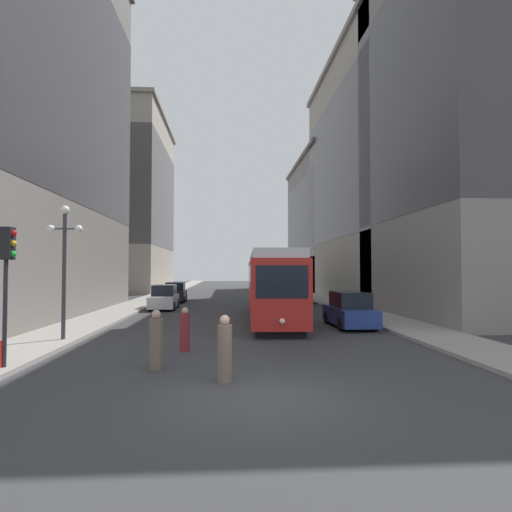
{
  "coord_description": "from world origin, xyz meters",
  "views": [
    {
      "loc": [
        -0.81,
        -9.71,
        2.95
      ],
      "look_at": [
        0.54,
        9.79,
        3.59
      ],
      "focal_mm": 29.37,
      "sensor_mm": 36.0,
      "label": 1
    }
  ],
  "objects_px": {
    "streetcar": "(272,284)",
    "transit_bus": "(285,280)",
    "parked_car_left_mid": "(175,293)",
    "lamp_post_left_near": "(64,251)",
    "parked_car_left_near": "(164,298)",
    "pedestrian_crossing_near": "(225,351)",
    "parked_car_right_far": "(350,311)",
    "traffic_light_near_left": "(7,259)",
    "pedestrian_crossing_far": "(156,342)",
    "pedestrian_on_sidewalk": "(185,331)"
  },
  "relations": [
    {
      "from": "parked_car_left_mid",
      "to": "lamp_post_left_near",
      "type": "xyz_separation_m",
      "value": [
        -1.9,
        -21.19,
        2.87
      ]
    },
    {
      "from": "streetcar",
      "to": "pedestrian_crossing_near",
      "type": "xyz_separation_m",
      "value": [
        -2.68,
        -13.35,
        -1.28
      ]
    },
    {
      "from": "traffic_light_near_left",
      "to": "lamp_post_left_near",
      "type": "distance_m",
      "value": 4.9
    },
    {
      "from": "parked_car_left_near",
      "to": "pedestrian_crossing_near",
      "type": "distance_m",
      "value": 21.28
    },
    {
      "from": "pedestrian_crossing_near",
      "to": "traffic_light_near_left",
      "type": "relative_size",
      "value": 0.44
    },
    {
      "from": "traffic_light_near_left",
      "to": "lamp_post_left_near",
      "type": "height_order",
      "value": "lamp_post_left_near"
    },
    {
      "from": "transit_bus",
      "to": "parked_car_left_near",
      "type": "relative_size",
      "value": 2.45
    },
    {
      "from": "transit_bus",
      "to": "parked_car_left_mid",
      "type": "bearing_deg",
      "value": -176.88
    },
    {
      "from": "streetcar",
      "to": "transit_bus",
      "type": "xyz_separation_m",
      "value": [
        2.92,
        15.08,
        -0.15
      ]
    },
    {
      "from": "pedestrian_crossing_far",
      "to": "traffic_light_near_left",
      "type": "relative_size",
      "value": 0.43
    },
    {
      "from": "parked_car_left_near",
      "to": "parked_car_left_mid",
      "type": "distance_m",
      "value": 6.79
    },
    {
      "from": "parked_car_left_near",
      "to": "pedestrian_crossing_far",
      "type": "xyz_separation_m",
      "value": [
        2.6,
        -19.2,
        -0.03
      ]
    },
    {
      "from": "pedestrian_on_sidewalk",
      "to": "parked_car_right_far",
      "type": "bearing_deg",
      "value": -5.4
    },
    {
      "from": "pedestrian_crossing_near",
      "to": "lamp_post_left_near",
      "type": "distance_m",
      "value": 9.57
    },
    {
      "from": "pedestrian_on_sidewalk",
      "to": "pedestrian_crossing_far",
      "type": "bearing_deg",
      "value": -143.94
    },
    {
      "from": "streetcar",
      "to": "transit_bus",
      "type": "height_order",
      "value": "streetcar"
    },
    {
      "from": "parked_car_right_far",
      "to": "lamp_post_left_near",
      "type": "height_order",
      "value": "lamp_post_left_near"
    },
    {
      "from": "parked_car_left_near",
      "to": "parked_car_left_mid",
      "type": "height_order",
      "value": "same"
    },
    {
      "from": "transit_bus",
      "to": "pedestrian_crossing_far",
      "type": "bearing_deg",
      "value": -107.63
    },
    {
      "from": "lamp_post_left_near",
      "to": "pedestrian_crossing_near",
      "type": "bearing_deg",
      "value": -44.23
    },
    {
      "from": "parked_car_left_mid",
      "to": "lamp_post_left_near",
      "type": "relative_size",
      "value": 0.79
    },
    {
      "from": "transit_bus",
      "to": "traffic_light_near_left",
      "type": "relative_size",
      "value": 2.85
    },
    {
      "from": "pedestrian_crossing_near",
      "to": "parked_car_left_near",
      "type": "bearing_deg",
      "value": 156.09
    },
    {
      "from": "streetcar",
      "to": "pedestrian_crossing_far",
      "type": "relative_size",
      "value": 8.16
    },
    {
      "from": "transit_bus",
      "to": "parked_car_right_far",
      "type": "bearing_deg",
      "value": -89.33
    },
    {
      "from": "streetcar",
      "to": "parked_car_right_far",
      "type": "height_order",
      "value": "streetcar"
    },
    {
      "from": "pedestrian_crossing_far",
      "to": "parked_car_right_far",
      "type": "bearing_deg",
      "value": 173.84
    },
    {
      "from": "streetcar",
      "to": "traffic_light_near_left",
      "type": "height_order",
      "value": "traffic_light_near_left"
    },
    {
      "from": "lamp_post_left_near",
      "to": "streetcar",
      "type": "bearing_deg",
      "value": 37.15
    },
    {
      "from": "parked_car_left_mid",
      "to": "pedestrian_on_sidewalk",
      "type": "height_order",
      "value": "parked_car_left_mid"
    },
    {
      "from": "parked_car_left_near",
      "to": "pedestrian_crossing_near",
      "type": "relative_size",
      "value": 2.67
    },
    {
      "from": "pedestrian_crossing_near",
      "to": "parked_car_left_mid",
      "type": "bearing_deg",
      "value": 153.05
    },
    {
      "from": "streetcar",
      "to": "parked_car_left_near",
      "type": "distance_m",
      "value": 10.5
    },
    {
      "from": "transit_bus",
      "to": "lamp_post_left_near",
      "type": "xyz_separation_m",
      "value": [
        -12.14,
        -22.06,
        1.77
      ]
    },
    {
      "from": "transit_bus",
      "to": "parked_car_right_far",
      "type": "xyz_separation_m",
      "value": [
        0.77,
        -18.31,
        -1.1
      ]
    },
    {
      "from": "parked_car_right_far",
      "to": "traffic_light_near_left",
      "type": "bearing_deg",
      "value": 33.89
    },
    {
      "from": "traffic_light_near_left",
      "to": "parked_car_right_far",
      "type": "bearing_deg",
      "value": 34.23
    },
    {
      "from": "transit_bus",
      "to": "parked_car_left_mid",
      "type": "xyz_separation_m",
      "value": [
        -10.24,
        -0.87,
        -1.1
      ]
    },
    {
      "from": "transit_bus",
      "to": "pedestrian_on_sidewalk",
      "type": "distance_m",
      "value": 25.16
    },
    {
      "from": "transit_bus",
      "to": "parked_car_right_far",
      "type": "distance_m",
      "value": 18.36
    },
    {
      "from": "pedestrian_crossing_far",
      "to": "lamp_post_left_near",
      "type": "bearing_deg",
      "value": -98.47
    },
    {
      "from": "parked_car_right_far",
      "to": "pedestrian_on_sidewalk",
      "type": "distance_m",
      "value": 9.76
    },
    {
      "from": "pedestrian_crossing_near",
      "to": "traffic_light_near_left",
      "type": "height_order",
      "value": "traffic_light_near_left"
    },
    {
      "from": "streetcar",
      "to": "traffic_light_near_left",
      "type": "bearing_deg",
      "value": -124.58
    },
    {
      "from": "parked_car_right_far",
      "to": "lamp_post_left_near",
      "type": "relative_size",
      "value": 0.81
    },
    {
      "from": "parked_car_right_far",
      "to": "pedestrian_crossing_near",
      "type": "height_order",
      "value": "parked_car_right_far"
    },
    {
      "from": "pedestrian_crossing_far",
      "to": "pedestrian_on_sidewalk",
      "type": "bearing_deg",
      "value": -153.57
    },
    {
      "from": "transit_bus",
      "to": "traffic_light_near_left",
      "type": "xyz_separation_m",
      "value": [
        -11.92,
        -26.94,
        1.31
      ]
    },
    {
      "from": "parked_car_right_far",
      "to": "parked_car_left_mid",
      "type": "bearing_deg",
      "value": -58.07
    },
    {
      "from": "parked_car_left_mid",
      "to": "parked_car_right_far",
      "type": "height_order",
      "value": "same"
    }
  ]
}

